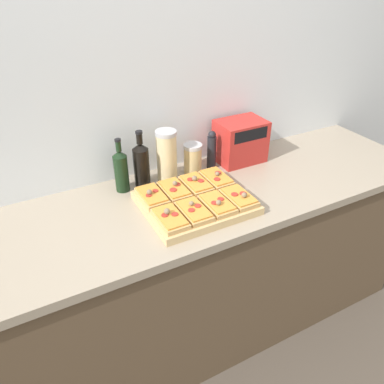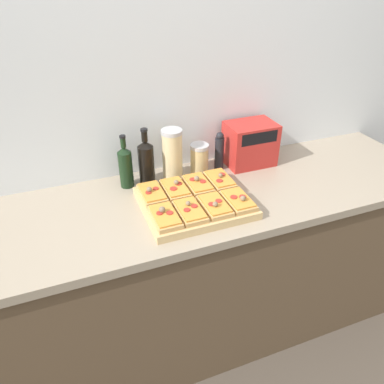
% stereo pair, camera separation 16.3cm
% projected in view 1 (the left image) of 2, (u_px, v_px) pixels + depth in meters
% --- Properties ---
extents(ground_plane, '(12.00, 12.00, 0.00)m').
position_uv_depth(ground_plane, '(208.00, 379.00, 1.91)').
color(ground_plane, '#4C4238').
extents(wall_back, '(6.00, 0.06, 2.50)m').
position_uv_depth(wall_back, '(142.00, 103.00, 1.75)').
color(wall_back, silver).
rests_on(wall_back, ground_plane).
extents(kitchen_counter, '(2.63, 0.67, 0.91)m').
position_uv_depth(kitchen_counter, '(179.00, 275.00, 1.91)').
color(kitchen_counter, brown).
rests_on(kitchen_counter, ground_plane).
extents(cutting_board, '(0.45, 0.39, 0.03)m').
position_uv_depth(cutting_board, '(195.00, 202.00, 1.63)').
color(cutting_board, tan).
rests_on(cutting_board, kitchen_counter).
extents(pizza_slice_back_left, '(0.10, 0.18, 0.05)m').
position_uv_depth(pizza_slice_back_left, '(152.00, 196.00, 1.62)').
color(pizza_slice_back_left, tan).
rests_on(pizza_slice_back_left, cutting_board).
extents(pizza_slice_back_midleft, '(0.10, 0.18, 0.05)m').
position_uv_depth(pizza_slice_back_midleft, '(175.00, 189.00, 1.66)').
color(pizza_slice_back_midleft, tan).
rests_on(pizza_slice_back_midleft, cutting_board).
extents(pizza_slice_back_midright, '(0.10, 0.18, 0.05)m').
position_uv_depth(pizza_slice_back_midright, '(196.00, 184.00, 1.71)').
color(pizza_slice_back_midright, tan).
rests_on(pizza_slice_back_midright, cutting_board).
extents(pizza_slice_back_right, '(0.10, 0.18, 0.05)m').
position_uv_depth(pizza_slice_back_right, '(217.00, 178.00, 1.75)').
color(pizza_slice_back_right, tan).
rests_on(pizza_slice_back_right, cutting_board).
extents(pizza_slice_front_left, '(0.10, 0.18, 0.05)m').
position_uv_depth(pizza_slice_front_left, '(170.00, 218.00, 1.48)').
color(pizza_slice_front_left, tan).
rests_on(pizza_slice_front_left, cutting_board).
extents(pizza_slice_front_midleft, '(0.10, 0.18, 0.05)m').
position_uv_depth(pizza_slice_front_midleft, '(194.00, 211.00, 1.53)').
color(pizza_slice_front_midleft, tan).
rests_on(pizza_slice_front_midleft, cutting_board).
extents(pizza_slice_front_midright, '(0.10, 0.18, 0.05)m').
position_uv_depth(pizza_slice_front_midright, '(217.00, 204.00, 1.57)').
color(pizza_slice_front_midright, tan).
rests_on(pizza_slice_front_midright, cutting_board).
extents(pizza_slice_front_right, '(0.10, 0.18, 0.05)m').
position_uv_depth(pizza_slice_front_right, '(239.00, 197.00, 1.61)').
color(pizza_slice_front_right, tan).
rests_on(pizza_slice_front_right, cutting_board).
extents(olive_oil_bottle, '(0.06, 0.06, 0.26)m').
position_uv_depth(olive_oil_bottle, '(121.00, 170.00, 1.70)').
color(olive_oil_bottle, black).
rests_on(olive_oil_bottle, kitchen_counter).
extents(wine_bottle, '(0.07, 0.07, 0.28)m').
position_uv_depth(wine_bottle, '(141.00, 164.00, 1.73)').
color(wine_bottle, black).
rests_on(wine_bottle, kitchen_counter).
extents(grain_jar_tall, '(0.10, 0.10, 0.25)m').
position_uv_depth(grain_jar_tall, '(167.00, 155.00, 1.78)').
color(grain_jar_tall, beige).
rests_on(grain_jar_tall, kitchen_counter).
extents(grain_jar_short, '(0.09, 0.09, 0.15)m').
position_uv_depth(grain_jar_short, '(193.00, 158.00, 1.86)').
color(grain_jar_short, tan).
rests_on(grain_jar_short, kitchen_counter).
extents(pepper_mill, '(0.05, 0.05, 0.20)m').
position_uv_depth(pepper_mill, '(212.00, 150.00, 1.89)').
color(pepper_mill, black).
rests_on(pepper_mill, kitchen_counter).
extents(toaster_oven, '(0.27, 0.18, 0.22)m').
position_uv_depth(toaster_oven, '(240.00, 141.00, 1.95)').
color(toaster_oven, red).
rests_on(toaster_oven, kitchen_counter).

